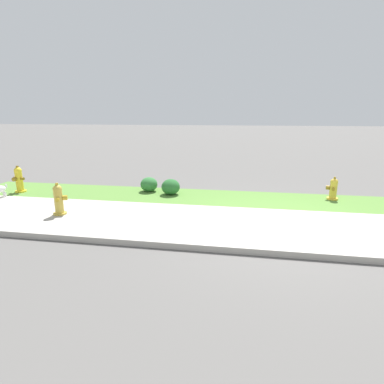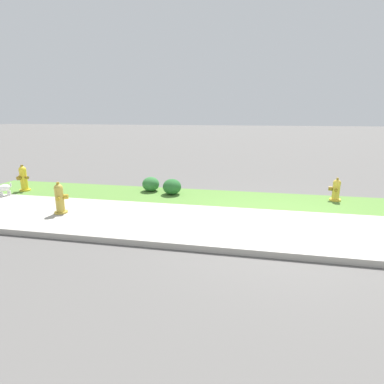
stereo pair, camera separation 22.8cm
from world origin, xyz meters
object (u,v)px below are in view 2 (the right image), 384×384
at_px(fire_hydrant_near_corner, 336,190).
at_px(small_white_dog, 3,188).
at_px(fire_hydrant_across_street, 23,178).
at_px(shrub_bush_mid_verge, 172,187).
at_px(shrub_bush_far_verge, 151,184).
at_px(fire_hydrant_far_end, 60,198).

relative_size(fire_hydrant_near_corner, small_white_dog, 1.45).
height_order(fire_hydrant_across_street, shrub_bush_mid_verge, fire_hydrant_across_street).
xyz_separation_m(small_white_dog, shrub_bush_far_verge, (4.03, 1.44, -0.02)).
relative_size(fire_hydrant_across_street, small_white_dog, 1.83).
xyz_separation_m(fire_hydrant_across_street, shrub_bush_far_verge, (3.89, 0.75, -0.17)).
relative_size(small_white_dog, shrub_bush_far_verge, 0.85).
bearing_deg(fire_hydrant_across_street, small_white_dog, 90.04).
bearing_deg(small_white_dog, fire_hydrant_near_corner, 126.04).
bearing_deg(shrub_bush_far_verge, small_white_dog, -160.37).
bearing_deg(small_white_dog, fire_hydrant_across_street, -163.89).
xyz_separation_m(fire_hydrant_near_corner, small_white_dog, (-9.40, -1.42, -0.06)).
distance_m(fire_hydrant_far_end, shrub_bush_far_verge, 2.88).
relative_size(shrub_bush_far_verge, shrub_bush_mid_verge, 0.95).
bearing_deg(fire_hydrant_far_end, shrub_bush_mid_verge, 112.02).
xyz_separation_m(fire_hydrant_across_street, small_white_dog, (-0.14, -0.69, -0.15)).
distance_m(fire_hydrant_across_street, shrub_bush_far_verge, 3.97).
bearing_deg(shrub_bush_far_verge, shrub_bush_mid_verge, -18.52).
xyz_separation_m(fire_hydrant_near_corner, shrub_bush_far_verge, (-5.37, 0.02, -0.08)).
relative_size(fire_hydrant_near_corner, shrub_bush_far_verge, 1.24).
distance_m(small_white_dog, shrub_bush_far_verge, 4.28).
bearing_deg(fire_hydrant_near_corner, shrub_bush_mid_verge, 109.75).
bearing_deg(fire_hydrant_across_street, fire_hydrant_far_end, 156.03).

